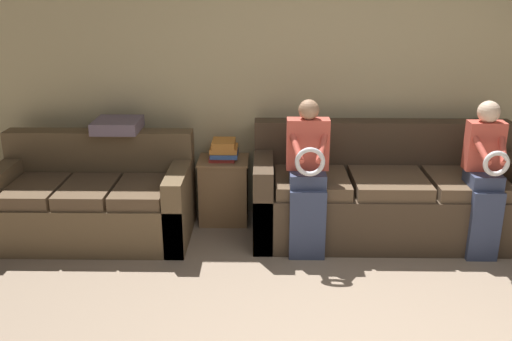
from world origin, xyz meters
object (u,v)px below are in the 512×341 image
Objects in this scene: child_left_seated at (308,173)px; child_right_seated at (485,173)px; couch_main at (384,197)px; side_shelf at (224,189)px; couch_side at (95,201)px; throw_pillow at (118,125)px; book_stack at (224,150)px.

child_left_seated reaches higher than child_right_seated.
couch_main is 0.84m from child_left_seated.
child_left_seated is 2.13× the size of side_shelf.
child_right_seated reaches higher than couch_side.
couch_main is 1.81× the size of child_left_seated.
side_shelf is at bearing 2.72° from throw_pillow.
side_shelf is (-2.09, 0.62, -0.39)m from child_right_seated.
couch_side is 6.00× the size of book_stack.
child_right_seated is at bearing -26.82° from couch_main.
couch_side is at bearing -120.84° from throw_pillow.
child_right_seated is 3.15× the size of throw_pillow.
child_right_seated is (1.38, 0.00, 0.01)m from child_left_seated.
side_shelf is at bearing 17.11° from couch_side.
couch_main reaches higher than couch_side.
couch_side is at bearing -162.89° from side_shelf.
child_left_seated is 1.01m from side_shelf.
throw_pillow is (-3.00, 0.57, 0.22)m from child_right_seated.
child_right_seated is at bearing -16.63° from book_stack.
book_stack is at bearing 163.37° from child_right_seated.
throw_pillow is at bearing -177.28° from side_shelf.
couch_side is (-2.49, -0.07, -0.03)m from couch_main.
side_shelf is at bearing 138.77° from child_left_seated.
child_right_seated reaches higher than couch_main.
child_left_seated is 1.74m from throw_pillow.
side_shelf is (1.09, 0.33, -0.01)m from couch_side.
couch_side is at bearing -162.75° from book_stack.
book_stack is at bearing 2.98° from throw_pillow.
couch_side is at bearing 170.94° from child_left_seated.
child_right_seated is 2.18m from book_stack.
couch_side is at bearing -178.49° from couch_main.
child_left_seated is 1.00× the size of child_right_seated.
child_right_seated is 3.06m from throw_pillow.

